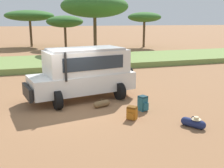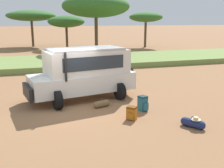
% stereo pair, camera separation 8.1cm
% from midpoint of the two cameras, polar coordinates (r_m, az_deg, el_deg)
% --- Properties ---
extents(ground_plane, '(320.00, 320.00, 0.00)m').
position_cam_midpoint_polar(ground_plane, '(11.65, -8.89, -5.01)').
color(ground_plane, '#936642').
extents(grass_bank, '(120.00, 7.00, 0.44)m').
position_cam_midpoint_polar(grass_bank, '(22.77, -13.36, 4.57)').
color(grass_bank, olive).
rests_on(grass_bank, ground_plane).
extents(safari_vehicle, '(5.47, 3.30, 2.44)m').
position_cam_midpoint_polar(safari_vehicle, '(12.58, -6.28, 2.58)').
color(safari_vehicle, silver).
rests_on(safari_vehicle, ground_plane).
extents(backpack_beside_front_wheel, '(0.41, 0.47, 0.64)m').
position_cam_midpoint_polar(backpack_beside_front_wheel, '(11.09, 6.53, -4.22)').
color(backpack_beside_front_wheel, '#235B6B').
rests_on(backpack_beside_front_wheel, ground_plane).
extents(backpack_cluster_center, '(0.46, 0.46, 0.51)m').
position_cam_midpoint_polar(backpack_cluster_center, '(10.13, 4.12, -6.32)').
color(backpack_cluster_center, '#B26619').
rests_on(backpack_cluster_center, ground_plane).
extents(duffel_bag_low_black_case, '(0.63, 0.81, 0.41)m').
position_cam_midpoint_polar(duffel_bag_low_black_case, '(9.83, 17.05, -8.08)').
color(duffel_bag_low_black_case, navy).
rests_on(duffel_bag_low_black_case, ground_plane).
extents(duffel_bag_soft_canvas, '(0.79, 0.46, 0.39)m').
position_cam_midpoint_polar(duffel_bag_soft_canvas, '(11.52, -2.47, -4.32)').
color(duffel_bag_soft_canvas, brown).
rests_on(duffel_bag_soft_canvas, ground_plane).
extents(acacia_tree_centre_back, '(6.74, 6.75, 5.05)m').
position_cam_midpoint_polar(acacia_tree_centre_back, '(39.37, -17.56, 13.99)').
color(acacia_tree_centre_back, brown).
rests_on(acacia_tree_centre_back, ground_plane).
extents(acacia_tree_right_mid, '(4.79, 4.99, 4.28)m').
position_cam_midpoint_polar(acacia_tree_right_mid, '(35.67, -10.30, 13.21)').
color(acacia_tree_right_mid, brown).
rests_on(acacia_tree_right_mid, ground_plane).
extents(acacia_tree_far_right, '(7.35, 7.24, 6.40)m').
position_cam_midpoint_polar(acacia_tree_far_right, '(29.69, -3.88, 16.52)').
color(acacia_tree_far_right, brown).
rests_on(acacia_tree_far_right, ground_plane).
extents(acacia_tree_distant_right, '(4.56, 4.56, 4.77)m').
position_cam_midpoint_polar(acacia_tree_distant_right, '(37.30, 7.01, 14.21)').
color(acacia_tree_distant_right, brown).
rests_on(acacia_tree_distant_right, ground_plane).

